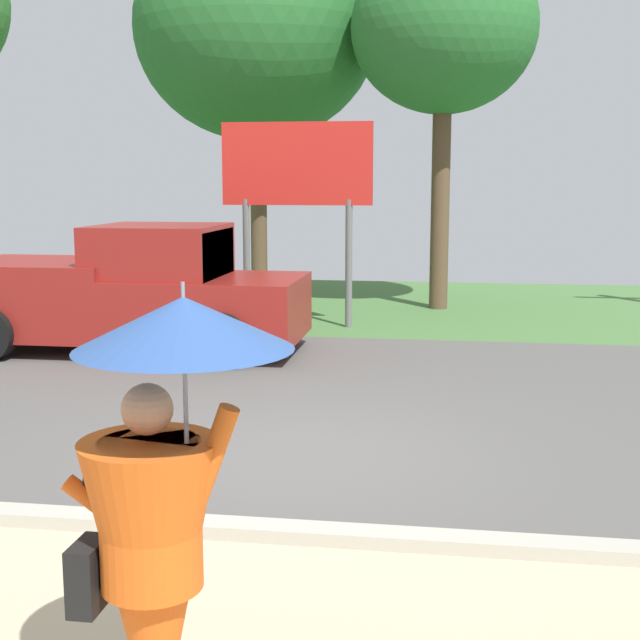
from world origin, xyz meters
TOP-DOWN VIEW (x-y plane):
  - ground_plane at (0.00, 2.95)m, footprint 40.00×22.00m
  - monk_pedestrian at (0.22, -4.41)m, footprint 1.03×0.91m
  - pickup_truck at (-3.29, 4.47)m, footprint 5.20×2.28m
  - roadside_billboard at (-1.23, 7.03)m, footprint 2.60×0.12m
  - tree_left_far at (-2.81, 11.06)m, footprint 5.21×5.21m
  - tree_right_mid at (1.17, 9.52)m, footprint 3.54×3.54m

SIDE VIEW (x-z plane):
  - ground_plane at x=0.00m, z-range -0.15..0.05m
  - pickup_truck at x=-3.29m, z-range -0.07..1.81m
  - monk_pedestrian at x=0.22m, z-range 0.00..2.13m
  - roadside_billboard at x=-1.23m, z-range 0.80..4.30m
  - tree_right_mid at x=1.17m, z-range 1.84..8.83m
  - tree_left_far at x=-2.81m, z-range 1.66..9.74m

